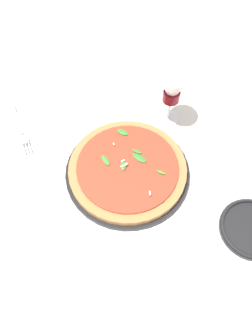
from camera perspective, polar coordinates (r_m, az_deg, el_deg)
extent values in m
plane|color=silver|center=(0.90, -0.56, 0.38)|extent=(6.00, 6.00, 0.00)
cylinder|color=black|center=(0.88, 0.00, -0.80)|extent=(0.33, 0.33, 0.01)
cylinder|color=#AD7542|center=(0.87, 0.00, -0.31)|extent=(0.31, 0.31, 0.02)
cylinder|color=#B73823|center=(0.86, 0.00, 0.10)|extent=(0.27, 0.27, 0.01)
ellipsoid|color=#328030|center=(0.92, -0.63, 6.26)|extent=(0.04, 0.03, 0.01)
ellipsoid|color=#39742A|center=(0.88, 2.05, 2.73)|extent=(0.03, 0.02, 0.01)
ellipsoid|color=#34792F|center=(0.87, 2.35, 1.78)|extent=(0.05, 0.03, 0.01)
ellipsoid|color=#3F832F|center=(0.85, 6.14, -0.77)|extent=(0.03, 0.02, 0.01)
ellipsoid|color=#3C7D2C|center=(0.86, -0.41, 0.40)|extent=(0.03, 0.03, 0.01)
ellipsoid|color=#3E802F|center=(0.87, -3.58, 1.34)|extent=(0.04, 0.02, 0.01)
cube|color=#EFE5C6|center=(0.89, -1.89, 4.29)|extent=(0.01, 0.00, 0.00)
cube|color=#EFE5C6|center=(0.85, -0.75, 0.19)|extent=(0.01, 0.01, 0.01)
cube|color=#EFE5C6|center=(0.86, -0.56, 1.19)|extent=(0.00, 0.01, 0.01)
cube|color=#EFE5C6|center=(0.85, -0.08, 0.54)|extent=(0.01, 0.01, 0.01)
cube|color=#EFE5C6|center=(0.81, 4.20, -4.44)|extent=(0.01, 0.01, 0.01)
cylinder|color=white|center=(1.01, 7.29, 8.81)|extent=(0.07, 0.07, 0.00)
cylinder|color=white|center=(0.98, 7.52, 10.16)|extent=(0.01, 0.01, 0.07)
cone|color=white|center=(0.92, 8.11, 13.49)|extent=(0.09, 0.09, 0.09)
cylinder|color=maroon|center=(0.94, 7.90, 12.35)|extent=(0.05, 0.05, 0.03)
cube|color=white|center=(1.02, -18.04, 6.79)|extent=(0.12, 0.09, 0.01)
cube|color=silver|center=(1.04, -18.49, 8.07)|extent=(0.12, 0.02, 0.00)
cube|color=silver|center=(0.98, -17.27, 4.47)|extent=(0.02, 0.03, 0.00)
cube|color=silver|center=(0.97, -17.40, 3.17)|extent=(0.04, 0.01, 0.00)
cube|color=silver|center=(0.97, -16.90, 3.36)|extent=(0.04, 0.01, 0.00)
cube|color=silver|center=(0.97, -16.40, 3.55)|extent=(0.04, 0.01, 0.00)
cylinder|color=black|center=(0.87, 21.03, -9.88)|extent=(0.16, 0.16, 0.01)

